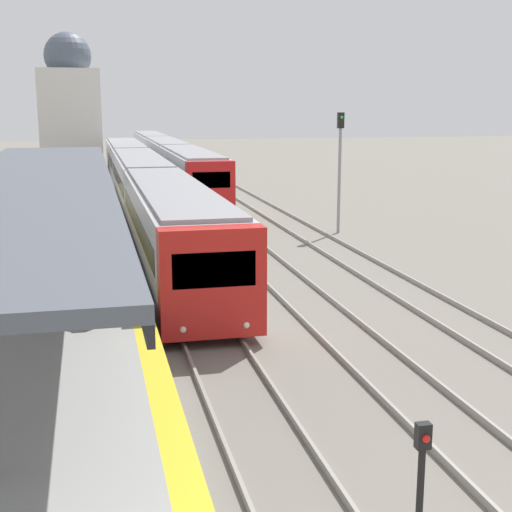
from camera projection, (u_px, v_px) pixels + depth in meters
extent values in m
cube|color=#4C515B|center=(33.00, 179.00, 18.89)|extent=(4.00, 26.60, 0.20)
cube|color=black|center=(109.00, 186.00, 19.37)|extent=(0.08, 26.60, 0.24)
cylinder|color=#47474C|center=(37.00, 234.00, 19.20)|extent=(0.16, 0.16, 2.75)
cylinder|color=#47474C|center=(54.00, 190.00, 29.34)|extent=(0.16, 0.16, 2.75)
cylinder|color=#2D2D33|center=(103.00, 300.00, 16.23)|extent=(0.14, 0.14, 0.85)
cylinder|color=#2D2D33|center=(112.00, 300.00, 16.27)|extent=(0.14, 0.14, 0.85)
cube|color=navy|center=(107.00, 269.00, 16.10)|extent=(0.40, 0.22, 0.60)
sphere|color=tan|center=(106.00, 251.00, 16.02)|extent=(0.22, 0.22, 0.22)
cube|color=#236B47|center=(107.00, 270.00, 15.91)|extent=(0.30, 0.18, 0.40)
cube|color=red|center=(212.00, 282.00, 17.12)|extent=(2.56, 0.70, 2.67)
cube|color=black|center=(214.00, 270.00, 16.73)|extent=(2.00, 0.04, 0.85)
sphere|color=#EFEACC|center=(183.00, 330.00, 16.84)|extent=(0.16, 0.16, 0.16)
sphere|color=#EFEACC|center=(246.00, 325.00, 17.19)|extent=(0.16, 0.16, 0.16)
cube|color=#B7B7BC|center=(174.00, 228.00, 24.67)|extent=(2.56, 15.15, 2.67)
cube|color=gray|center=(173.00, 188.00, 24.39)|extent=(2.25, 14.85, 0.12)
cube|color=black|center=(173.00, 220.00, 24.61)|extent=(2.58, 13.94, 0.69)
cylinder|color=black|center=(156.00, 302.00, 20.00)|extent=(0.12, 0.70, 0.70)
cylinder|color=black|center=(232.00, 298.00, 20.49)|extent=(0.12, 0.70, 0.70)
cylinder|color=black|center=(134.00, 239.00, 29.38)|extent=(0.12, 0.70, 0.70)
cylinder|color=black|center=(187.00, 237.00, 29.87)|extent=(0.12, 0.70, 0.70)
cube|color=#B7B7BC|center=(141.00, 182.00, 39.44)|extent=(2.56, 15.15, 2.67)
cube|color=gray|center=(140.00, 157.00, 39.15)|extent=(2.25, 14.85, 0.12)
cube|color=black|center=(141.00, 177.00, 39.38)|extent=(2.58, 13.94, 0.69)
cylinder|color=black|center=(127.00, 219.00, 34.77)|extent=(0.12, 0.70, 0.70)
cylinder|color=black|center=(171.00, 217.00, 35.25)|extent=(0.12, 0.70, 0.70)
cylinder|color=black|center=(118.00, 195.00, 44.15)|extent=(0.12, 0.70, 0.70)
cylinder|color=black|center=(153.00, 194.00, 44.64)|extent=(0.12, 0.70, 0.70)
cube|color=#B7B7BC|center=(126.00, 161.00, 54.21)|extent=(2.56, 15.15, 2.67)
cube|color=gray|center=(126.00, 143.00, 53.92)|extent=(2.25, 14.85, 0.12)
cube|color=black|center=(126.00, 157.00, 54.15)|extent=(2.58, 13.94, 0.69)
cylinder|color=black|center=(115.00, 185.00, 49.54)|extent=(0.12, 0.70, 0.70)
cylinder|color=black|center=(146.00, 184.00, 50.02)|extent=(0.12, 0.70, 0.70)
cylinder|color=black|center=(110.00, 172.00, 58.92)|extent=(0.12, 0.70, 0.70)
cylinder|color=black|center=(137.00, 172.00, 59.40)|extent=(0.12, 0.70, 0.70)
cube|color=red|center=(210.00, 186.00, 37.44)|extent=(2.55, 0.70, 2.65)
cube|color=black|center=(211.00, 180.00, 37.05)|extent=(1.99, 0.04, 0.85)
sphere|color=#EFEACC|center=(197.00, 207.00, 37.16)|extent=(0.16, 0.16, 0.16)
sphere|color=#EFEACC|center=(226.00, 206.00, 37.50)|extent=(0.16, 0.16, 0.16)
cube|color=silver|center=(191.00, 174.00, 44.52)|extent=(2.55, 14.16, 2.65)
cube|color=gray|center=(190.00, 151.00, 44.23)|extent=(2.25, 13.88, 0.12)
cube|color=black|center=(191.00, 169.00, 44.46)|extent=(2.57, 13.03, 0.69)
cylinder|color=black|center=(183.00, 204.00, 40.15)|extent=(0.12, 0.70, 0.70)
cylinder|color=black|center=(221.00, 202.00, 40.63)|extent=(0.12, 0.70, 0.70)
cylinder|color=black|center=(166.00, 186.00, 48.92)|extent=(0.12, 0.70, 0.70)
cylinder|color=black|center=(197.00, 185.00, 49.40)|extent=(0.12, 0.70, 0.70)
cube|color=silver|center=(166.00, 157.00, 58.34)|extent=(2.55, 14.16, 2.65)
cube|color=gray|center=(166.00, 140.00, 58.06)|extent=(2.25, 13.88, 0.12)
cube|color=black|center=(166.00, 154.00, 58.28)|extent=(2.57, 13.03, 0.69)
cylinder|color=black|center=(159.00, 178.00, 53.98)|extent=(0.12, 0.70, 0.70)
cylinder|color=black|center=(187.00, 178.00, 54.46)|extent=(0.12, 0.70, 0.70)
cylinder|color=black|center=(149.00, 168.00, 62.75)|extent=(0.12, 0.70, 0.70)
cylinder|color=black|center=(173.00, 168.00, 63.23)|extent=(0.12, 0.70, 0.70)
cube|color=silver|center=(151.00, 148.00, 72.17)|extent=(2.55, 14.16, 2.65)
cube|color=gray|center=(150.00, 134.00, 71.88)|extent=(2.25, 13.88, 0.12)
cube|color=black|center=(151.00, 145.00, 72.11)|extent=(2.57, 13.03, 0.69)
cylinder|color=black|center=(144.00, 164.00, 67.80)|extent=(0.12, 0.70, 0.70)
cylinder|color=black|center=(167.00, 163.00, 68.28)|extent=(0.12, 0.70, 0.70)
cylinder|color=black|center=(137.00, 157.00, 76.57)|extent=(0.12, 0.70, 0.70)
cylinder|color=black|center=(158.00, 157.00, 77.05)|extent=(0.12, 0.70, 0.70)
cylinder|color=black|center=(420.00, 491.00, 9.68)|extent=(0.10, 0.10, 1.26)
cube|color=black|center=(423.00, 436.00, 9.51)|extent=(0.20, 0.14, 0.36)
sphere|color=red|center=(426.00, 439.00, 9.42)|extent=(0.11, 0.11, 0.11)
cylinder|color=gray|center=(339.00, 174.00, 32.37)|extent=(0.14, 0.14, 5.46)
cube|color=black|center=(341.00, 120.00, 31.88)|extent=(0.28, 0.20, 0.70)
sphere|color=green|center=(342.00, 117.00, 31.74)|extent=(0.14, 0.14, 0.14)
cube|color=silver|center=(71.00, 126.00, 54.93)|extent=(4.59, 4.59, 8.48)
sphere|color=#4C5666|center=(68.00, 56.00, 53.85)|extent=(3.53, 3.53, 3.53)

